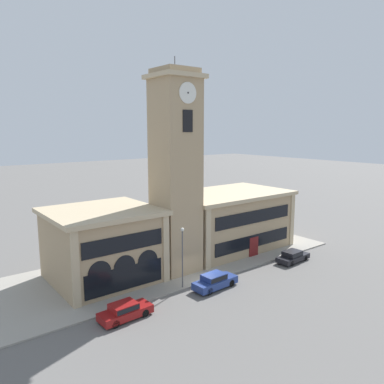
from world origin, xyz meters
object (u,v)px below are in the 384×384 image
(parked_car_mid, at_px, (215,281))
(street_lamp, at_px, (182,249))
(parked_car_far, at_px, (293,256))
(parked_car_near, at_px, (125,311))

(parked_car_mid, bearing_deg, street_lamp, 141.10)
(parked_car_far, xyz_separation_m, street_lamp, (-14.92, 1.88, 3.41))
(parked_car_mid, xyz_separation_m, parked_car_far, (12.34, -0.00, -0.09))
(parked_car_near, relative_size, parked_car_far, 0.99)
(parked_car_far, bearing_deg, parked_car_mid, 177.17)
(parked_car_mid, height_order, parked_car_far, parked_car_mid)
(street_lamp, bearing_deg, parked_car_mid, -36.07)
(parked_car_near, relative_size, parked_car_mid, 0.94)
(parked_car_near, relative_size, street_lamp, 0.75)
(street_lamp, bearing_deg, parked_car_far, -7.19)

